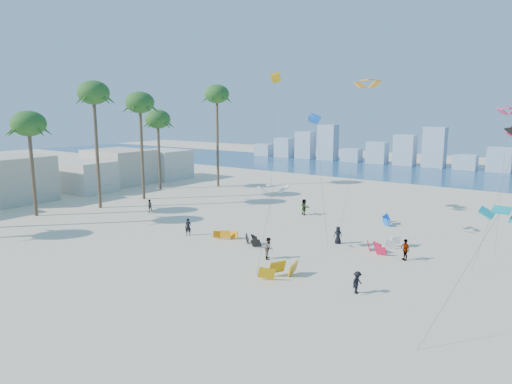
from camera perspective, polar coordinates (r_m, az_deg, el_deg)
The scene contains 10 objects.
ground at distance 35.31m, azimuth -19.87°, elevation -10.47°, with size 220.00×220.00×0.00m, color beige.
ocean at distance 95.16m, azimuth 18.62°, elevation 2.37°, with size 220.00×220.00×0.00m, color navy.
kitesurfer_near at distance 45.37m, azimuth -8.36°, elevation -4.28°, with size 0.61×0.40×1.67m, color black.
kitesurfer_mid at distance 38.06m, azimuth 1.58°, elevation -6.93°, with size 0.87×0.67×1.78m, color gray.
kitesurfers_far at distance 44.27m, azimuth 8.42°, elevation -4.61°, with size 42.34×19.36×1.92m.
grounded_kites at distance 41.21m, azimuth 8.23°, elevation -6.34°, with size 16.17×23.38×1.05m.
flying_kites at distance 43.85m, azimuth 14.05°, elevation 10.14°, with size 29.08×29.08×16.60m.
palm_row at distance 60.65m, azimuth -19.89°, elevation 9.50°, with size 9.53×44.80×15.80m.
beachfront_buildings at distance 73.38m, azimuth -21.55°, elevation 2.11°, with size 11.50×43.00×6.00m.
distant_skyline at distance 104.70m, azimuth 19.74°, elevation 4.67°, with size 85.00×3.00×8.40m.
Camera 1 is at (27.72, -18.23, 12.10)m, focal length 32.45 mm.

